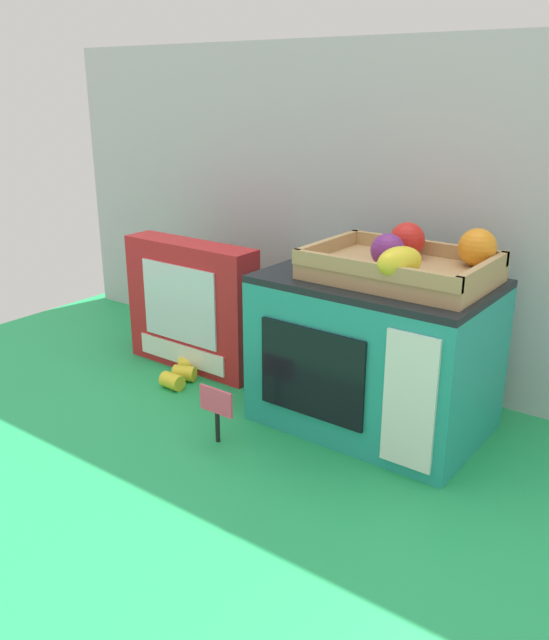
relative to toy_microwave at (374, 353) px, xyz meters
name	(u,v)px	position (x,y,z in m)	size (l,w,h in m)	color
ground_plane	(298,396)	(-0.17, 0.01, -0.14)	(1.70, 1.70, 0.00)	#219E54
display_back_panel	(357,212)	(-0.17, 0.22, 0.20)	(1.61, 0.03, 0.67)	#B7BABF
toy_microwave	(374,353)	(0.00, 0.00, 0.00)	(0.39, 0.26, 0.27)	teal
food_groups_crate	(406,264)	(0.04, 0.01, 0.17)	(0.29, 0.22, 0.09)	tan
cookie_set_box	(191,306)	(-0.44, 0.00, 0.00)	(0.31, 0.08, 0.27)	red
price_sign	(216,407)	(-0.18, -0.22, -0.07)	(0.07, 0.01, 0.10)	black
loose_toy_banana	(182,373)	(-0.40, -0.07, -0.12)	(0.08, 0.12, 0.03)	yellow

